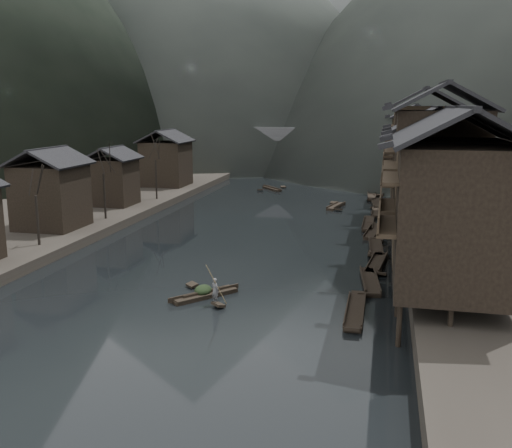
# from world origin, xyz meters

# --- Properties ---
(water) EXTENTS (300.00, 300.00, 0.00)m
(water) POSITION_xyz_m (0.00, 0.00, 0.00)
(water) COLOR black
(water) RESTS_ON ground
(left_bank) EXTENTS (40.00, 200.00, 1.20)m
(left_bank) POSITION_xyz_m (-35.00, 40.00, 0.60)
(left_bank) COLOR #2D2823
(left_bank) RESTS_ON ground
(stilt_houses) EXTENTS (9.00, 67.60, 15.72)m
(stilt_houses) POSITION_xyz_m (17.28, 18.92, 8.90)
(stilt_houses) COLOR black
(stilt_houses) RESTS_ON ground
(left_houses) EXTENTS (8.10, 53.20, 8.73)m
(left_houses) POSITION_xyz_m (-20.50, 20.12, 5.66)
(left_houses) COLOR black
(left_houses) RESTS_ON left_bank
(bare_trees) EXTENTS (3.79, 43.68, 7.57)m
(bare_trees) POSITION_xyz_m (-17.00, 9.95, 6.65)
(bare_trees) COLOR black
(bare_trees) RESTS_ON left_bank
(moored_sampans) EXTENTS (3.06, 60.53, 0.47)m
(moored_sampans) POSITION_xyz_m (12.01, 21.66, 0.20)
(moored_sampans) COLOR black
(moored_sampans) RESTS_ON water
(midriver_boats) EXTENTS (14.61, 34.94, 0.45)m
(midriver_boats) POSITION_xyz_m (0.68, 48.09, 0.20)
(midriver_boats) COLOR black
(midriver_boats) RESTS_ON water
(stone_bridge) EXTENTS (40.00, 6.00, 9.00)m
(stone_bridge) POSITION_xyz_m (-0.00, 72.00, 5.11)
(stone_bridge) COLOR #4C4C4F
(stone_bridge) RESTS_ON ground
(hero_sampan) EXTENTS (4.29, 4.81, 0.44)m
(hero_sampan) POSITION_xyz_m (0.77, -4.74, 0.20)
(hero_sampan) COLOR black
(hero_sampan) RESTS_ON water
(cargo_heap) EXTENTS (1.22, 1.59, 0.73)m
(cargo_heap) POSITION_xyz_m (0.61, -4.55, 0.81)
(cargo_heap) COLOR black
(cargo_heap) RESTS_ON hero_sampan
(boatman) EXTENTS (0.77, 0.70, 1.76)m
(boatman) POSITION_xyz_m (2.02, -6.21, 1.32)
(boatman) COLOR #5E5E61
(boatman) RESTS_ON hero_sampan
(bamboo_pole) EXTENTS (1.27, 1.46, 3.55)m
(bamboo_pole) POSITION_xyz_m (2.22, -6.21, 3.98)
(bamboo_pole) COLOR #8C7A51
(bamboo_pole) RESTS_ON boatman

